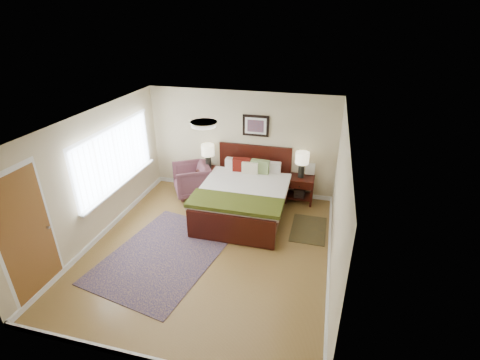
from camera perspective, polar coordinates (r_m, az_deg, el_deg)
The scene contains 18 objects.
floor at distance 6.83m, azimuth -5.02°, elevation -11.06°, with size 5.00×5.00×0.00m, color brown.
back_wall at distance 8.35m, azimuth 0.21°, elevation 6.04°, with size 4.50×0.04×2.50m, color #C1B38C.
front_wall at distance 4.31m, azimuth -16.96°, elevation -16.89°, with size 4.50×0.04×2.50m, color #C1B38C.
left_wall at distance 7.18m, azimuth -22.68°, elevation 0.46°, with size 0.04×5.00×2.50m, color #C1B38C.
right_wall at distance 5.86m, azimuth 15.82°, elevation -4.22°, with size 0.04×5.00×2.50m, color #C1B38C.
ceiling at distance 5.68m, azimuth -6.01°, elevation 9.48°, with size 4.50×5.00×0.02m, color white.
window at distance 7.62m, azimuth -19.54°, elevation 3.49°, with size 0.11×2.72×1.32m.
door at distance 6.13m, azimuth -31.57°, elevation -7.98°, with size 0.06×1.00×2.18m.
ceil_fixture at distance 5.69m, azimuth -5.99°, elevation 9.14°, with size 0.44×0.44×0.08m.
bed at distance 7.55m, azimuth 0.70°, elevation -1.92°, with size 1.87×2.28×1.23m.
wall_art at distance 8.09m, azimuth 2.60°, elevation 8.88°, with size 0.62×0.05×0.50m.
nightstand_left at distance 8.62m, azimuth -5.18°, elevation 1.11°, with size 0.51×0.46×0.61m.
nightstand_right at distance 8.26m, azimuth 9.78°, elevation -1.16°, with size 0.64×0.48×0.63m.
lamp_left at distance 8.43m, azimuth -5.28°, elevation 4.52°, with size 0.31×0.31×0.61m.
lamp_right at distance 8.00m, azimuth 10.15°, elevation 3.17°, with size 0.31×0.31×0.61m.
armchair at distance 8.57m, azimuth -7.93°, elevation 0.08°, with size 0.83×0.85×0.77m, color brown.
rug_persian at distance 6.78m, azimuth -12.28°, elevation -11.85°, with size 1.85×2.61×0.01m, color #0C113D.
rug_navy at distance 7.45m, azimuth 11.19°, elevation -7.90°, with size 0.71×1.06×0.01m, color black.
Camera 1 is at (1.91, -5.10, 4.11)m, focal length 26.00 mm.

